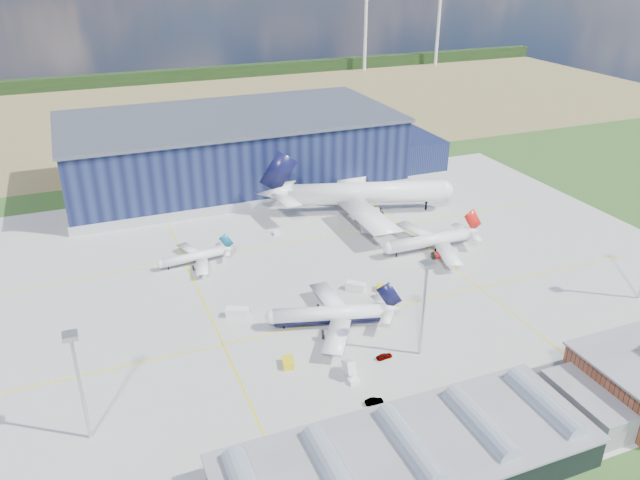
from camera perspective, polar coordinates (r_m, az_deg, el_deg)
The scene contains 21 objects.
ground at distance 161.83m, azimuth 0.64°, elevation -5.38°, with size 600.00×600.00×0.00m, color #2B4E1D.
apron at distance 169.86m, azimuth -0.65°, elevation -3.77°, with size 220.00×160.00×0.08m.
farmland at distance 362.00m, azimuth -13.13°, elevation 11.50°, with size 600.00×220.00×0.01m, color olive.
treeline at distance 438.78m, azimuth -15.06°, elevation 14.19°, with size 600.00×8.00×8.00m, color black.
hangar at distance 240.89m, azimuth -7.49°, elevation 7.97°, with size 145.00×62.00×26.10m.
glass_concourse at distance 114.66m, azimuth 9.70°, elevation -18.67°, with size 78.00×23.00×8.60m.
light_mast_west at distance 119.28m, azimuth -21.33°, elevation -11.00°, with size 2.60×2.60×23.00m.
light_mast_center at distance 135.10m, azimuth 9.54°, elevation -4.90°, with size 2.60×2.60×23.00m.
airliner_navy at distance 147.95m, azimuth 0.71°, elevation -6.13°, with size 33.42×32.69×10.90m, color white, non-canonical shape.
airliner_red at distance 186.38m, azimuth 9.95°, elevation 0.49°, with size 33.92×33.18×11.06m, color white, non-canonical shape.
airliner_widebody at distance 210.00m, azimuth 4.28°, elevation 5.30°, with size 67.06×65.60×21.87m, color white, non-canonical shape.
airliner_regional at distance 180.36m, azimuth -11.57°, elevation -1.16°, with size 23.08×22.58×7.53m, color white, non-canonical shape.
gse_tug_a at distance 137.81m, azimuth -2.95°, elevation -11.15°, with size 2.35×3.85×1.61m, color gold.
gse_tug_b at distance 165.99m, azimuth 5.52°, elevation -4.40°, with size 2.03×3.04×1.32m, color gold.
gse_van_a at distance 155.11m, azimuth -7.56°, elevation -6.60°, with size 2.39×5.47×2.39m, color white.
gse_cart_a at distance 197.00m, azimuth -4.00°, elevation 0.65°, with size 1.76×2.64×1.15m, color white.
gse_van_b at distance 165.22m, azimuth 3.29°, elevation -4.27°, with size 2.30×5.01×2.30m, color white.
gse_cart_b at distance 218.78m, azimuth 3.33°, elevation 3.28°, with size 2.01×3.02×1.31m, color white.
airstair at distance 134.60m, azimuth 2.65°, elevation -11.83°, with size 1.77×4.43×2.84m, color white.
car_a at distance 140.62m, azimuth 5.90°, elevation -10.51°, with size 1.48×3.69×1.26m, color #99999E.
car_b at distance 128.42m, azimuth 4.99°, elevation -14.49°, with size 1.31×3.75×1.24m, color #99999E.
Camera 1 is at (-53.76, -128.30, 82.70)m, focal length 35.00 mm.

